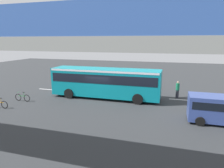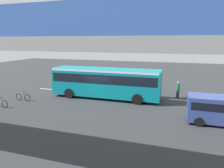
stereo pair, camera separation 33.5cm
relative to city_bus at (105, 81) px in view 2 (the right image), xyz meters
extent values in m
plane|color=#2D3033|center=(0.41, 0.52, -1.88)|extent=(80.00, 80.00, 0.00)
cube|color=#0C8493|center=(-0.01, 0.00, -0.17)|extent=(11.50, 2.55, 2.86)
cube|color=black|center=(-0.01, 0.00, 0.35)|extent=(11.04, 2.59, 0.90)
cube|color=white|center=(-0.01, 0.00, 1.15)|extent=(11.27, 2.58, 0.20)
cube|color=black|center=(5.76, 0.00, 0.18)|extent=(0.04, 2.24, 1.20)
cylinder|color=black|center=(3.67, 1.27, -1.36)|extent=(1.04, 0.30, 1.04)
cylinder|color=black|center=(3.67, -1.27, -1.36)|extent=(1.04, 0.30, 1.04)
cylinder|color=black|center=(-3.69, 1.27, -1.36)|extent=(1.04, 0.30, 1.04)
cylinder|color=black|center=(-3.69, -1.27, -1.36)|extent=(1.04, 0.30, 1.04)
cube|color=#33478C|center=(-10.44, 4.03, -0.77)|extent=(4.80, 1.95, 1.86)
cube|color=black|center=(-10.44, 4.03, -0.41)|extent=(4.42, 1.98, 0.56)
cylinder|color=black|center=(-8.85, 5.01, -1.54)|extent=(0.68, 0.22, 0.68)
cylinder|color=black|center=(-8.85, 3.06, -1.54)|extent=(0.68, 0.22, 0.68)
torus|color=black|center=(7.66, 5.94, -1.52)|extent=(0.72, 0.06, 0.72)
cube|color=orange|center=(8.18, 5.94, -1.34)|extent=(0.89, 0.04, 0.04)
cylinder|color=orange|center=(8.00, 5.94, -1.14)|extent=(0.03, 0.03, 0.40)
cube|color=black|center=(8.00, 5.94, -0.94)|extent=(0.20, 0.08, 0.04)
torus|color=black|center=(8.23, 3.55, -1.52)|extent=(0.72, 0.06, 0.72)
torus|color=black|center=(7.18, 3.55, -1.52)|extent=(0.72, 0.06, 0.72)
cube|color=green|center=(7.71, 3.55, -1.34)|extent=(0.89, 0.04, 0.04)
cylinder|color=green|center=(7.52, 3.55, -1.14)|extent=(0.03, 0.03, 0.40)
cube|color=black|center=(7.52, 3.55, -0.94)|extent=(0.20, 0.08, 0.04)
cylinder|color=green|center=(8.10, 3.55, -0.97)|extent=(0.02, 0.44, 0.02)
cylinder|color=#2D2D38|center=(-7.39, -2.29, -1.46)|extent=(0.32, 0.32, 0.85)
cylinder|color=#19724C|center=(-7.39, -2.29, -0.68)|extent=(0.38, 0.38, 0.70)
sphere|color=tan|center=(-7.39, -2.29, -0.20)|extent=(0.22, 0.22, 0.22)
cylinder|color=slate|center=(-1.71, -3.04, -0.48)|extent=(0.08, 0.08, 2.80)
cube|color=blue|center=(-1.71, -3.04, 0.62)|extent=(0.04, 0.60, 0.60)
cube|color=silver|center=(-7.59, -1.54, -1.88)|extent=(2.00, 0.20, 0.01)
cube|color=silver|center=(-3.59, -1.54, -1.88)|extent=(2.00, 0.20, 0.01)
cube|color=silver|center=(0.41, -1.54, -1.88)|extent=(2.00, 0.20, 0.01)
cube|color=silver|center=(4.41, -1.54, -1.88)|extent=(2.00, 0.20, 0.01)
cube|color=silver|center=(8.41, -1.54, -1.88)|extent=(2.00, 0.20, 0.01)
cube|color=gray|center=(0.41, 12.60, 4.05)|extent=(28.16, 2.60, 0.50)
cube|color=#3359A5|center=(0.41, 11.35, 4.85)|extent=(28.16, 0.08, 1.10)
camera|label=1|loc=(-6.68, 19.97, 4.16)|focal=32.54mm
camera|label=2|loc=(-7.00, 19.87, 4.16)|focal=32.54mm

